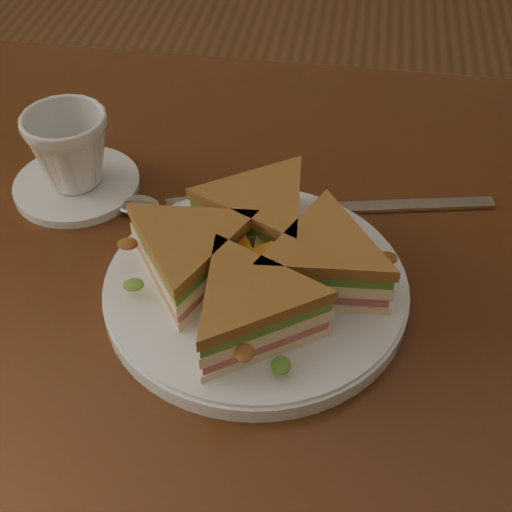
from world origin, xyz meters
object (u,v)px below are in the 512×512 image
object	(u,v)px
sandwich_wedges	(256,260)
table	(271,326)
knife	(388,207)
plate	(256,288)
saucer	(77,185)
coffee_cup	(69,150)
spoon	(159,203)

from	to	relation	value
sandwich_wedges	table	bearing A→B (deg)	78.87
knife	plate	bearing A→B (deg)	-141.33
saucer	coffee_cup	distance (m)	0.05
sandwich_wedges	coffee_cup	world-z (taller)	coffee_cup
saucer	table	bearing A→B (deg)	-19.45
plate	coffee_cup	bearing A→B (deg)	149.52
sandwich_wedges	coffee_cup	size ratio (longest dim) A/B	3.02
plate	coffee_cup	xyz separation A→B (m)	(-0.22, 0.13, 0.04)
knife	saucer	xyz separation A→B (m)	(-0.34, -0.02, 0.00)
knife	saucer	size ratio (longest dim) A/B	1.55
table	spoon	bearing A→B (deg)	153.97
table	sandwich_wedges	bearing A→B (deg)	-101.13
knife	saucer	world-z (taller)	saucer
knife	sandwich_wedges	bearing A→B (deg)	-141.33
sandwich_wedges	spoon	size ratio (longest dim) A/B	1.56
knife	saucer	distance (m)	0.34
table	knife	size ratio (longest dim) A/B	5.63
sandwich_wedges	coffee_cup	bearing A→B (deg)	149.52
spoon	saucer	bearing A→B (deg)	149.38
table	spoon	world-z (taller)	spoon
sandwich_wedges	plate	bearing A→B (deg)	26.57
sandwich_wedges	saucer	size ratio (longest dim) A/B	1.98
sandwich_wedges	knife	distance (m)	0.20
saucer	spoon	bearing A→B (deg)	-9.66
coffee_cup	plate	bearing A→B (deg)	-42.51
plate	sandwich_wedges	world-z (taller)	sandwich_wedges
table	coffee_cup	distance (m)	0.29
sandwich_wedges	knife	size ratio (longest dim) A/B	1.28
plate	spoon	distance (m)	0.17
spoon	knife	world-z (taller)	spoon
table	sandwich_wedges	distance (m)	0.15
knife	coffee_cup	bearing A→B (deg)	170.98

